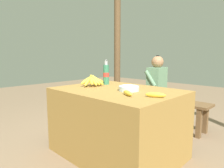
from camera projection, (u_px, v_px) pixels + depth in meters
The scene contains 11 objects.
ground_plane at pixel (117, 153), 2.23m from camera, with size 12.00×12.00×0.00m, color #846B51.
market_counter at pixel (117, 122), 2.18m from camera, with size 1.29×0.95×0.72m.
banana_bunch_ripe at pixel (93, 80), 2.35m from camera, with size 0.20×0.34×0.15m.
serving_bowl at pixel (129, 88), 2.03m from camera, with size 0.21×0.21×0.05m.
water_bottle at pixel (106, 74), 2.48m from camera, with size 0.07×0.07×0.31m.
loose_banana_front at pixel (128, 93), 1.79m from camera, with size 0.17×0.12×0.04m.
loose_banana_side at pixel (156, 95), 1.70m from camera, with size 0.18×0.11×0.04m.
wooden_bench at pixel (157, 101), 3.18m from camera, with size 1.63×0.32×0.43m.
seated_vendor at pixel (154, 85), 3.14m from camera, with size 0.43×0.41×1.09m.
banana_bunch_green at pixel (136, 90), 3.44m from camera, with size 0.18×0.26×0.14m.
support_post_near at pixel (117, 45), 4.19m from camera, with size 0.13×0.13×2.61m.
Camera 1 is at (1.42, -1.54, 1.07)m, focal length 32.00 mm.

